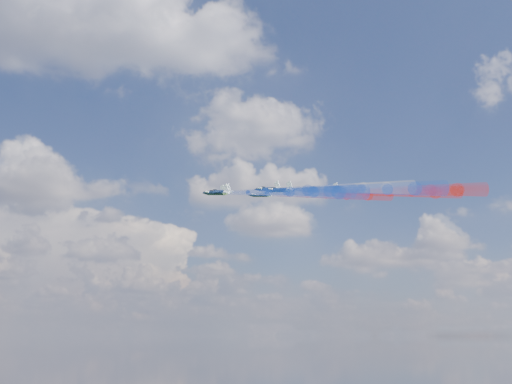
{
  "coord_description": "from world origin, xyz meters",
  "views": [
    {
      "loc": [
        -43.77,
        -190.68,
        92.37
      ],
      "look_at": [
        -18.88,
        -17.97,
        133.67
      ],
      "focal_mm": 42.84,
      "sensor_mm": 36.0,
      "label": 1
    }
  ],
  "objects": [
    {
      "name": "jet_lead",
      "position": [
        -30.06,
        -4.36,
        136.33
      ],
      "size": [
        13.5,
        14.11,
        5.76
      ],
      "primitive_type": null,
      "rotation": [
        0.16,
        -0.15,
        0.65
      ],
      "color": "black"
    },
    {
      "name": "trail_inner_right",
      "position": [
        -0.03,
        -26.77,
        131.45
      ],
      "size": [
        28.58,
        35.36,
        10.47
      ],
      "primitive_type": null,
      "rotation": [
        0.16,
        -0.15,
        0.65
      ],
      "color": "red"
    },
    {
      "name": "trail_center_third",
      "position": [
        -0.4,
        -42.55,
        129.55
      ],
      "size": [
        28.58,
        35.36,
        10.47
      ],
      "primitive_type": null,
      "rotation": [
        0.16,
        -0.15,
        0.65
      ],
      "color": "white"
    },
    {
      "name": "trail_outer_left",
      "position": [
        -16.07,
        -54.64,
        125.08
      ],
      "size": [
        28.58,
        35.36,
        10.47
      ],
      "primitive_type": null,
      "rotation": [
        0.16,
        -0.15,
        0.65
      ],
      "color": "blue"
    },
    {
      "name": "jet_inner_left",
      "position": [
        -29.95,
        -20.27,
        132.77
      ],
      "size": [
        13.5,
        14.11,
        5.76
      ],
      "primitive_type": null,
      "rotation": [
        0.16,
        -0.15,
        0.65
      ],
      "color": "black"
    },
    {
      "name": "jet_center_third",
      "position": [
        -16.14,
        -22.63,
        133.49
      ],
      "size": [
        13.5,
        14.11,
        5.76
      ],
      "primitive_type": null,
      "rotation": [
        0.16,
        -0.15,
        0.65
      ],
      "color": "black"
    },
    {
      "name": "jet_inner_right",
      "position": [
        -15.77,
        -6.84,
        135.39
      ],
      "size": [
        13.5,
        14.11,
        5.76
      ],
      "primitive_type": null,
      "rotation": [
        0.16,
        -0.15,
        0.65
      ],
      "color": "black"
    },
    {
      "name": "jet_outer_left",
      "position": [
        -31.82,
        -34.72,
        129.02
      ],
      "size": [
        13.5,
        14.11,
        5.76
      ],
      "primitive_type": null,
      "rotation": [
        0.16,
        -0.15,
        0.65
      ],
      "color": "black"
    },
    {
      "name": "trail_lead",
      "position": [
        -14.32,
        -24.28,
        132.39
      ],
      "size": [
        28.58,
        35.36,
        10.47
      ],
      "primitive_type": null,
      "rotation": [
        0.16,
        -0.15,
        0.65
      ],
      "color": "white"
    },
    {
      "name": "trail_rear_left",
      "position": [
        -0.06,
        -58.27,
        125.56
      ],
      "size": [
        28.58,
        35.36,
        10.47
      ],
      "primitive_type": null,
      "rotation": [
        0.16,
        -0.15,
        0.65
      ],
      "color": "blue"
    },
    {
      "name": "jet_outer_right",
      "position": [
        0.94,
        -12.12,
        135.38
      ],
      "size": [
        13.5,
        14.11,
        5.76
      ],
      "primitive_type": null,
      "rotation": [
        0.16,
        -0.15,
        0.65
      ],
      "color": "black"
    },
    {
      "name": "trail_rear_right",
      "position": [
        15.6,
        -46.42,
        128.64
      ],
      "size": [
        28.58,
        35.36,
        10.47
      ],
      "primitive_type": null,
      "rotation": [
        0.16,
        -0.15,
        0.65
      ],
      "color": "red"
    },
    {
      "name": "trail_outer_right",
      "position": [
        16.68,
        -32.04,
        131.44
      ],
      "size": [
        28.58,
        35.36,
        10.47
      ],
      "primitive_type": null,
      "rotation": [
        0.16,
        -0.15,
        0.65
      ],
      "color": "red"
    },
    {
      "name": "trail_inner_left",
      "position": [
        -14.21,
        -40.19,
        128.83
      ],
      "size": [
        28.58,
        35.36,
        10.47
      ],
      "primitive_type": null,
      "rotation": [
        0.16,
        -0.15,
        0.65
      ],
      "color": "blue"
    },
    {
      "name": "jet_rear_left",
      "position": [
        -15.81,
        -38.35,
        129.5
      ],
      "size": [
        13.5,
        14.11,
        5.76
      ],
      "primitive_type": null,
      "rotation": [
        0.16,
        -0.15,
        0.65
      ],
      "color": "black"
    },
    {
      "name": "jet_rear_right",
      "position": [
        -0.15,
        -26.5,
        132.59
      ],
      "size": [
        13.5,
        14.11,
        5.76
      ],
      "primitive_type": null,
      "rotation": [
        0.16,
        -0.15,
        0.65
      ],
      "color": "black"
    }
  ]
}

